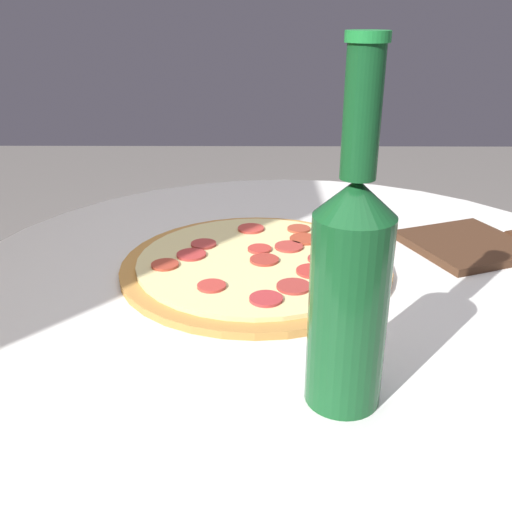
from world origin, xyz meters
TOP-DOWN VIEW (x-y plane):
  - table at (0.00, 0.00)m, footprint 0.94×0.94m
  - pizza at (0.02, 0.06)m, footprint 0.37×0.37m
  - beer_bottle at (-0.25, -0.02)m, footprint 0.07×0.07m
  - pizza_paddle at (0.11, -0.28)m, footprint 0.20×0.30m

SIDE VIEW (x-z plane):
  - table at x=0.00m, z-range 0.18..0.90m
  - pizza_paddle at x=0.11m, z-range 0.72..0.74m
  - pizza at x=0.02m, z-range 0.72..0.74m
  - beer_bottle at x=-0.25m, z-range 0.68..0.99m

